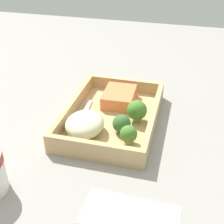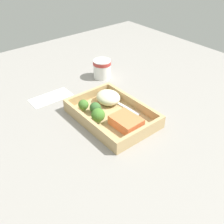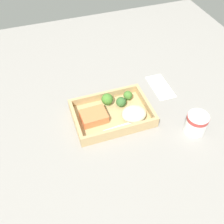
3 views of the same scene
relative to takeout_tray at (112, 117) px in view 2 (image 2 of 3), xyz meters
The scene contains 11 objects.
ground_plane 1.60cm from the takeout_tray, ahead, with size 160.00×160.00×2.00cm, color gray.
takeout_tray is the anchor object (origin of this frame).
tray_rim 2.19cm from the takeout_tray, ahead, with size 28.71×20.00×3.18cm.
salmon_fillet 7.32cm from the takeout_tray, behind, with size 9.32×7.28×3.14cm, color #ED7945.
mashed_potatoes 8.64cm from the takeout_tray, 29.85° to the right, with size 9.13×8.09×4.33cm, color beige.
broccoli_floret_1 6.39cm from the takeout_tray, 34.98° to the left, with size 3.88×3.88×4.02cm.
broccoli_floret_2 10.54cm from the takeout_tray, 33.48° to the left, with size 3.53×3.53×4.16cm.
broccoli_floret_3 6.62cm from the takeout_tray, 86.12° to the left, with size 4.44×4.44×5.11cm.
fork 7.26cm from the takeout_tray, 61.90° to the right, with size 15.88×2.80×0.44cm.
paper_cup 30.41cm from the takeout_tray, 31.28° to the right, with size 7.60×7.60×7.74cm.
receipt_slip 26.63cm from the takeout_tray, 20.99° to the left, with size 7.42×15.49×0.24cm, color white.
Camera 2 is at (-54.73, 44.62, 52.60)cm, focal length 42.00 mm.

